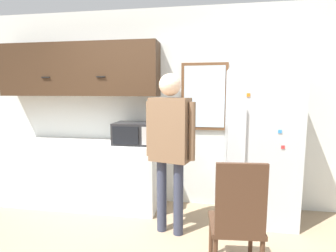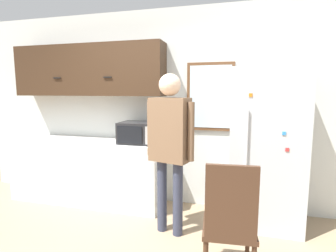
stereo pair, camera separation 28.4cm
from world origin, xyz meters
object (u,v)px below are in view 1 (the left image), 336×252
at_px(chair, 238,217).
at_px(refrigerator, 260,146).
at_px(microwave, 133,133).
at_px(person, 170,138).

bearing_deg(chair, refrigerator, -112.79).
distance_m(microwave, person, 0.78).
bearing_deg(microwave, chair, -43.21).
relative_size(microwave, refrigerator, 0.26).
bearing_deg(person, microwave, 152.12).
xyz_separation_m(person, chair, (0.67, -0.64, -0.54)).
xyz_separation_m(refrigerator, chair, (-0.36, -1.14, -0.37)).
height_order(microwave, person, person).
relative_size(refrigerator, chair, 1.78).
bearing_deg(microwave, refrigerator, -1.23).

